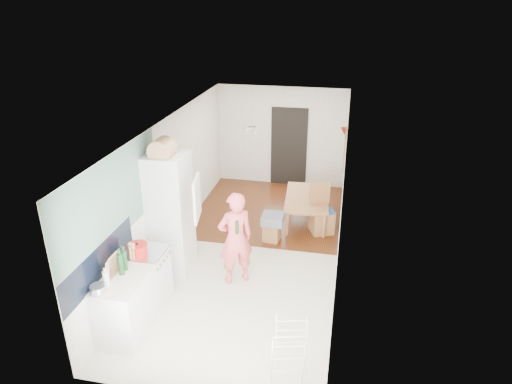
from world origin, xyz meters
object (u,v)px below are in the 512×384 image
(dining_chair, at_px, (322,210))
(stool, at_px, (272,231))
(dining_table, at_px, (308,211))
(person, at_px, (235,230))
(drying_rack, at_px, (290,353))

(dining_chair, xyz_separation_m, stool, (-0.93, -0.55, -0.31))
(dining_table, distance_m, dining_chair, 0.62)
(person, xyz_separation_m, stool, (0.37, 1.48, -0.77))
(dining_table, bearing_deg, person, 154.22)
(dining_table, height_order, dining_chair, dining_chair)
(stool, height_order, drying_rack, drying_rack)
(stool, bearing_deg, drying_rack, -76.66)
(person, height_order, drying_rack, person)
(person, bearing_deg, stool, -137.30)
(person, relative_size, drying_rack, 2.42)
(dining_chair, relative_size, drying_rack, 1.28)
(dining_chair, distance_m, drying_rack, 3.99)
(dining_table, xyz_separation_m, dining_chair, (0.33, -0.45, 0.27))
(dining_table, relative_size, drying_rack, 1.71)
(person, relative_size, dining_table, 1.42)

